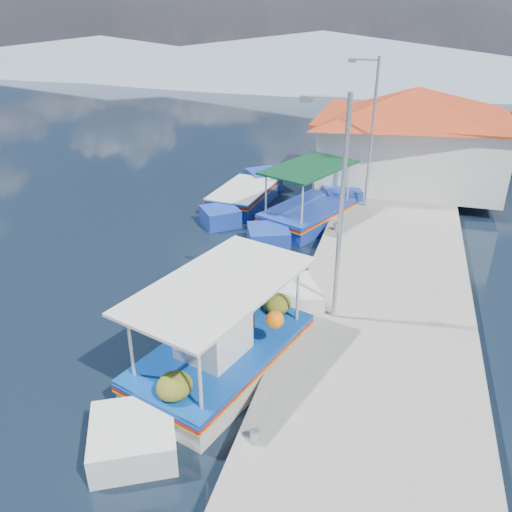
# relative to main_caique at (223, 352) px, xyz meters

# --- Properties ---
(ground) EXTENTS (160.00, 160.00, 0.00)m
(ground) POSITION_rel_main_caique_xyz_m (-2.22, 0.46, -0.54)
(ground) COLOR black
(ground) RESTS_ON ground
(quay) EXTENTS (5.00, 44.00, 0.50)m
(quay) POSITION_rel_main_caique_xyz_m (3.68, 6.46, -0.29)
(quay) COLOR gray
(quay) RESTS_ON ground
(bollards) EXTENTS (0.20, 17.20, 0.30)m
(bollards) POSITION_rel_main_caique_xyz_m (1.58, 5.71, 0.11)
(bollards) COLOR #A5A8AD
(bollards) RESTS_ON quay
(main_caique) EXTENTS (4.13, 8.22, 2.83)m
(main_caique) POSITION_rel_main_caique_xyz_m (0.00, 0.00, 0.00)
(main_caique) COLOR silver
(main_caique) RESTS_ON ground
(caique_green_canopy) EXTENTS (4.05, 6.81, 2.77)m
(caique_green_canopy) POSITION_rel_main_caique_xyz_m (0.17, 9.93, -0.13)
(caique_green_canopy) COLOR #19369B
(caique_green_canopy) RESTS_ON ground
(caique_blue_hull) EXTENTS (2.46, 6.88, 1.23)m
(caique_blue_hull) POSITION_rel_main_caique_xyz_m (-3.01, 11.35, -0.21)
(caique_blue_hull) COLOR #19369B
(caique_blue_hull) RESTS_ON ground
(harbor_building) EXTENTS (10.49, 10.49, 4.40)m
(harbor_building) POSITION_rel_main_caique_xyz_m (3.98, 15.46, 2.23)
(harbor_building) COLOR white
(harbor_building) RESTS_ON quay
(lamp_post_near) EXTENTS (1.21, 0.14, 6.00)m
(lamp_post_near) POSITION_rel_main_caique_xyz_m (2.29, 2.46, 3.31)
(lamp_post_near) COLOR #A5A8AD
(lamp_post_near) RESTS_ON quay
(lamp_post_far) EXTENTS (1.21, 0.14, 6.00)m
(lamp_post_far) POSITION_rel_main_caique_xyz_m (2.29, 11.46, 3.31)
(lamp_post_far) COLOR #A5A8AD
(lamp_post_far) RESTS_ON quay
(mountain_ridge) EXTENTS (171.40, 96.00, 5.50)m
(mountain_ridge) POSITION_rel_main_caique_xyz_m (4.32, 56.46, 1.50)
(mountain_ridge) COLOR slate
(mountain_ridge) RESTS_ON ground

